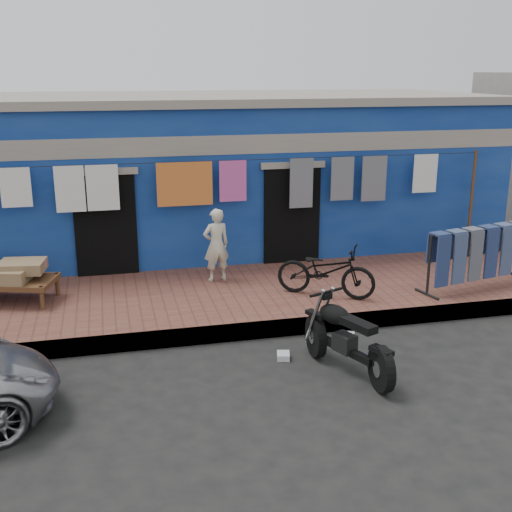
% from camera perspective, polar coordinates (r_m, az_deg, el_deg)
% --- Properties ---
extents(ground, '(80.00, 80.00, 0.00)m').
position_cam_1_polar(ground, '(8.37, 3.24, -11.36)').
color(ground, black).
rests_on(ground, ground).
extents(sidewalk, '(28.00, 3.00, 0.25)m').
position_cam_1_polar(sidewalk, '(10.99, -1.21, -3.71)').
color(sidewalk, brown).
rests_on(sidewalk, ground).
extents(curb, '(28.00, 0.10, 0.25)m').
position_cam_1_polar(curb, '(9.67, 0.62, -6.57)').
color(curb, gray).
rests_on(curb, ground).
extents(building, '(12.20, 5.20, 3.36)m').
position_cam_1_polar(building, '(14.42, -4.65, 7.46)').
color(building, navy).
rests_on(building, ground).
extents(clothesline, '(10.06, 0.06, 2.10)m').
position_cam_1_polar(clothesline, '(11.67, -4.40, 6.04)').
color(clothesline, brown).
rests_on(clothesline, sidewalk).
extents(seated_person, '(0.52, 0.40, 1.31)m').
position_cam_1_polar(seated_person, '(11.31, -3.55, 0.99)').
color(seated_person, beige).
rests_on(seated_person, sidewalk).
extents(bicycle, '(1.69, 1.38, 1.06)m').
position_cam_1_polar(bicycle, '(10.61, 6.25, -0.82)').
color(bicycle, black).
rests_on(bicycle, sidewalk).
extents(motorcycle, '(1.65, 1.96, 1.02)m').
position_cam_1_polar(motorcycle, '(8.55, 8.12, -7.12)').
color(motorcycle, black).
rests_on(motorcycle, ground).
extents(jeans_rack, '(2.46, 1.43, 1.09)m').
position_cam_1_polar(jeans_rack, '(11.65, 19.14, -0.00)').
color(jeans_rack, black).
rests_on(jeans_rack, sidewalk).
extents(litter_a, '(0.19, 0.16, 0.07)m').
position_cam_1_polar(litter_a, '(9.57, 5.07, -7.46)').
color(litter_a, silver).
rests_on(litter_a, ground).
extents(litter_b, '(0.21, 0.22, 0.09)m').
position_cam_1_polar(litter_b, '(9.75, 8.29, -7.06)').
color(litter_b, silver).
rests_on(litter_b, ground).
extents(litter_c, '(0.22, 0.25, 0.09)m').
position_cam_1_polar(litter_c, '(9.04, 2.44, -8.87)').
color(litter_c, silver).
rests_on(litter_c, ground).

